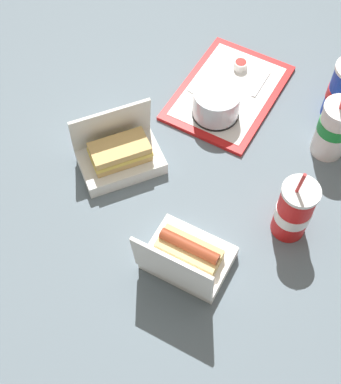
{
  "coord_description": "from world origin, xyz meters",
  "views": [
    {
      "loc": [
        0.57,
        0.41,
        1.15
      ],
      "look_at": [
        0.0,
        0.01,
        0.05
      ],
      "focal_mm": 50.0,
      "sensor_mm": 36.0,
      "label": 1
    }
  ],
  "objects_px": {
    "ketchup_cup": "(240,65)",
    "plastic_fork": "(260,83)",
    "soda_cup_right": "(294,210)",
    "clamshell_sandwich_front": "(120,155)",
    "food_tray": "(228,92)",
    "clamshell_hotdog_right": "(187,257)",
    "soda_cup_corner": "(334,129)",
    "cake_container": "(216,104)"
  },
  "relations": [
    {
      "from": "soda_cup_right",
      "to": "soda_cup_corner",
      "type": "bearing_deg",
      "value": -173.6
    },
    {
      "from": "clamshell_sandwich_front",
      "to": "soda_cup_corner",
      "type": "relative_size",
      "value": 1.09
    },
    {
      "from": "cake_container",
      "to": "clamshell_sandwich_front",
      "type": "xyz_separation_m",
      "value": [
        0.28,
        -0.11,
        -0.01
      ]
    },
    {
      "from": "food_tray",
      "to": "clamshell_sandwich_front",
      "type": "bearing_deg",
      "value": -14.55
    },
    {
      "from": "soda_cup_right",
      "to": "ketchup_cup",
      "type": "bearing_deg",
      "value": -136.17
    },
    {
      "from": "clamshell_sandwich_front",
      "to": "cake_container",
      "type": "bearing_deg",
      "value": 158.38
    },
    {
      "from": "plastic_fork",
      "to": "soda_cup_corner",
      "type": "height_order",
      "value": "soda_cup_corner"
    },
    {
      "from": "plastic_fork",
      "to": "soda_cup_right",
      "type": "height_order",
      "value": "soda_cup_right"
    },
    {
      "from": "soda_cup_right",
      "to": "plastic_fork",
      "type": "bearing_deg",
      "value": -141.54
    },
    {
      "from": "ketchup_cup",
      "to": "plastic_fork",
      "type": "xyz_separation_m",
      "value": [
        0.02,
        0.08,
        -0.01
      ]
    },
    {
      "from": "ketchup_cup",
      "to": "clamshell_hotdog_right",
      "type": "bearing_deg",
      "value": 20.25
    },
    {
      "from": "plastic_fork",
      "to": "clamshell_hotdog_right",
      "type": "relative_size",
      "value": 0.53
    },
    {
      "from": "plastic_fork",
      "to": "clamshell_sandwich_front",
      "type": "distance_m",
      "value": 0.48
    },
    {
      "from": "cake_container",
      "to": "soda_cup_right",
      "type": "distance_m",
      "value": 0.39
    },
    {
      "from": "cake_container",
      "to": "ketchup_cup",
      "type": "height_order",
      "value": "cake_container"
    },
    {
      "from": "soda_cup_right",
      "to": "food_tray",
      "type": "bearing_deg",
      "value": -129.56
    },
    {
      "from": "food_tray",
      "to": "ketchup_cup",
      "type": "relative_size",
      "value": 9.84
    },
    {
      "from": "clamshell_sandwich_front",
      "to": "soda_cup_right",
      "type": "bearing_deg",
      "value": 100.85
    },
    {
      "from": "clamshell_hotdog_right",
      "to": "clamshell_sandwich_front",
      "type": "distance_m",
      "value": 0.33
    },
    {
      "from": "clamshell_hotdog_right",
      "to": "soda_cup_right",
      "type": "distance_m",
      "value": 0.27
    },
    {
      "from": "clamshell_sandwich_front",
      "to": "soda_cup_corner",
      "type": "height_order",
      "value": "soda_cup_corner"
    },
    {
      "from": "cake_container",
      "to": "clamshell_hotdog_right",
      "type": "bearing_deg",
      "value": 24.33
    },
    {
      "from": "food_tray",
      "to": "clamshell_hotdog_right",
      "type": "xyz_separation_m",
      "value": [
        0.51,
        0.2,
        0.03
      ]
    },
    {
      "from": "food_tray",
      "to": "ketchup_cup",
      "type": "xyz_separation_m",
      "value": [
        -0.1,
        -0.02,
        0.02
      ]
    },
    {
      "from": "plastic_fork",
      "to": "clamshell_hotdog_right",
      "type": "height_order",
      "value": "clamshell_hotdog_right"
    },
    {
      "from": "food_tray",
      "to": "clamshell_sandwich_front",
      "type": "height_order",
      "value": "clamshell_sandwich_front"
    },
    {
      "from": "ketchup_cup",
      "to": "food_tray",
      "type": "bearing_deg",
      "value": 11.91
    },
    {
      "from": "clamshell_sandwich_front",
      "to": "soda_cup_right",
      "type": "height_order",
      "value": "soda_cup_right"
    },
    {
      "from": "food_tray",
      "to": "clamshell_hotdog_right",
      "type": "relative_size",
      "value": 1.9
    },
    {
      "from": "cake_container",
      "to": "clamshell_hotdog_right",
      "type": "height_order",
      "value": "clamshell_hotdog_right"
    },
    {
      "from": "cake_container",
      "to": "plastic_fork",
      "type": "relative_size",
      "value": 1.19
    },
    {
      "from": "plastic_fork",
      "to": "clamshell_sandwich_front",
      "type": "height_order",
      "value": "clamshell_sandwich_front"
    },
    {
      "from": "plastic_fork",
      "to": "ketchup_cup",
      "type": "bearing_deg",
      "value": -110.86
    },
    {
      "from": "food_tray",
      "to": "cake_container",
      "type": "height_order",
      "value": "cake_container"
    },
    {
      "from": "clamshell_hotdog_right",
      "to": "cake_container",
      "type": "bearing_deg",
      "value": -155.67
    },
    {
      "from": "cake_container",
      "to": "soda_cup_right",
      "type": "relative_size",
      "value": 0.56
    },
    {
      "from": "food_tray",
      "to": "soda_cup_corner",
      "type": "relative_size",
      "value": 1.71
    },
    {
      "from": "soda_cup_right",
      "to": "cake_container",
      "type": "bearing_deg",
      "value": -120.35
    },
    {
      "from": "ketchup_cup",
      "to": "clamshell_hotdog_right",
      "type": "xyz_separation_m",
      "value": [
        0.61,
        0.22,
        0.01
      ]
    },
    {
      "from": "food_tray",
      "to": "clamshell_sandwich_front",
      "type": "distance_m",
      "value": 0.39
    },
    {
      "from": "ketchup_cup",
      "to": "soda_cup_corner",
      "type": "distance_m",
      "value": 0.36
    },
    {
      "from": "clamshell_sandwich_front",
      "to": "soda_cup_corner",
      "type": "xyz_separation_m",
      "value": [
        -0.36,
        0.42,
        0.04
      ]
    }
  ]
}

